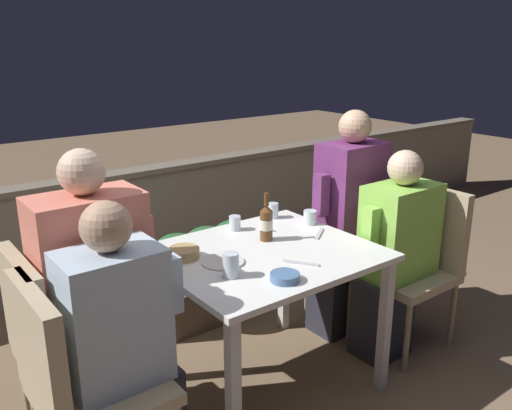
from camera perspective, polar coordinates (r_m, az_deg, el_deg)
ground_plane at (r=3.01m, az=0.81°, el=-18.35°), size 16.00×16.00×0.00m
parapet_wall at (r=4.17m, az=-13.99°, el=-2.01°), size 9.00×0.18×0.82m
dining_table at (r=2.68m, az=0.87°, el=-6.77°), size 1.03×0.88×0.76m
planter_hedge at (r=3.53m, az=-4.74°, el=-6.45°), size 0.79×0.47×0.60m
chair_left_near at (r=2.21m, az=-18.79°, el=-16.63°), size 0.48×0.48×0.93m
person_blue_shirt at (r=2.24m, az=-13.62°, el=-14.14°), size 0.48×0.26×1.20m
chair_left_far at (r=2.47m, az=-20.39°, el=-12.91°), size 0.48×0.48×0.93m
person_coral_top at (r=2.48m, az=-16.02°, el=-9.48°), size 0.51×0.26×1.33m
chair_right_near at (r=3.30m, az=16.61°, el=-4.80°), size 0.48×0.48×0.93m
person_green_blouse at (r=3.12m, az=14.31°, el=-5.14°), size 0.49×0.26×1.18m
chair_right_far at (r=3.48m, az=11.75°, el=-3.24°), size 0.48×0.48×0.93m
person_purple_stripe at (r=3.29m, az=9.49°, el=-1.88°), size 0.48×0.26×1.36m
beer_bottle at (r=2.76m, az=1.09°, el=-1.84°), size 0.07×0.07×0.25m
plate_0 at (r=2.52m, az=-3.53°, el=-5.98°), size 0.20×0.20×0.01m
bowl_0 at (r=2.33m, az=3.06°, el=-7.51°), size 0.13×0.13×0.04m
bowl_1 at (r=2.58m, az=-7.60°, el=-4.96°), size 0.15×0.15×0.05m
glass_cup_0 at (r=2.92m, az=-2.25°, el=-1.92°), size 0.06×0.06×0.08m
glass_cup_1 at (r=2.36m, az=-2.66°, el=-6.32°), size 0.07×0.07×0.11m
glass_cup_2 at (r=3.11m, az=1.81°, el=-0.59°), size 0.06×0.06×0.09m
glass_cup_3 at (r=3.02m, az=5.71°, el=-1.30°), size 0.07×0.07×0.08m
fork_0 at (r=2.51m, az=4.77°, el=-6.12°), size 0.11×0.15×0.01m
fork_1 at (r=2.97m, az=1.16°, el=-2.27°), size 0.06×0.17×0.01m
fork_2 at (r=2.88m, az=6.67°, el=-3.02°), size 0.15×0.12×0.01m
potted_plant at (r=4.07m, az=11.60°, el=-1.80°), size 0.29×0.29×0.74m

